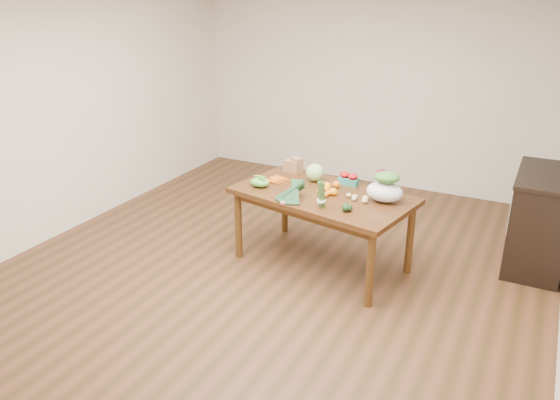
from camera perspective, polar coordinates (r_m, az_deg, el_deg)
The scene contains 25 objects.
floor at distance 5.24m, azimuth -1.32°, elevation -7.96°, with size 6.00×6.00×0.00m, color brown.
room_walls at distance 4.72m, azimuth -1.46°, elevation 6.41°, with size 5.02×6.02×2.70m.
dining_table at distance 5.31m, azimuth 4.40°, elevation -3.06°, with size 1.65×0.92×0.75m, color #43240F.
cabinet at distance 5.83m, azimuth 25.47°, elevation -1.89°, with size 0.52×1.02×0.94m, color black.
dish_towel at distance 5.78m, azimuth 23.04°, elevation -0.82°, with size 0.02×0.28×0.45m, color white.
paper_bag at distance 5.70m, azimuth 1.35°, elevation 3.68°, with size 0.22×0.19×0.16m, color olive, non-canonical shape.
cabbage at distance 5.45m, azimuth 3.66°, elevation 2.88°, with size 0.18×0.18×0.18m, color #A8D87D.
strawberry_basket_a at distance 5.42m, azimuth 6.75°, elevation 2.21°, with size 0.10×0.10×0.09m, color #BA0E0C, non-canonical shape.
strawberry_basket_b at distance 5.38m, azimuth 7.61°, elevation 2.00°, with size 0.10×0.10×0.09m, color red, non-canonical shape.
orange_a at distance 5.24m, azimuth 4.95°, elevation 1.46°, with size 0.07×0.07×0.07m, color orange.
orange_b at distance 5.29m, azimuth 5.90°, elevation 1.62°, with size 0.07×0.07×0.07m, color orange.
orange_c at distance 5.11m, azimuth 5.64°, elevation 0.85°, with size 0.07×0.07×0.07m, color #FFA10F.
mandarin_cluster at distance 5.12m, azimuth 4.91°, elevation 1.01°, with size 0.18×0.18×0.08m, color orange, non-canonical shape.
carrots at distance 5.45m, azimuth -0.08°, elevation 2.08°, with size 0.22×0.22×0.03m, color orange, non-canonical shape.
snap_pea_bag at distance 5.30m, azimuth -2.12°, elevation 1.86°, with size 0.20×0.15×0.09m, color #5CA939.
kale_bunch at distance 4.95m, azimuth 1.02°, elevation 0.80°, with size 0.32×0.40×0.16m, color #15311E, non-canonical shape.
asparagus_bundle at distance 4.79m, azimuth 4.36°, elevation 0.59°, with size 0.08×0.08×0.25m, color #4A7736, non-canonical shape.
potato_a at distance 5.08m, azimuth 7.20°, elevation 0.50°, with size 0.05×0.05×0.04m, color tan.
potato_b at distance 5.01m, azimuth 7.73°, elevation 0.12°, with size 0.05×0.04×0.04m, color #DBC07E.
potato_c at distance 5.02m, azimuth 8.93°, elevation 0.19°, with size 0.06×0.05×0.05m, color tan.
potato_d at distance 5.05m, azimuth 7.83°, elevation 0.34°, with size 0.06×0.05×0.05m, color #D1BC78.
potato_e at distance 4.96m, azimuth 8.82°, elevation -0.10°, with size 0.06×0.05×0.05m, color #C7BC73.
avocado_a at distance 4.77m, azimuth 6.90°, elevation -0.75°, with size 0.07×0.11×0.07m, color black.
avocado_b at distance 4.78m, azimuth 7.22°, elevation -0.79°, with size 0.06×0.09×0.06m, color black.
salad_bag at distance 5.01m, azimuth 10.91°, elevation 1.25°, with size 0.33×0.25×0.26m, color white, non-canonical shape.
Camera 1 is at (2.17, -4.00, 2.61)m, focal length 35.00 mm.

